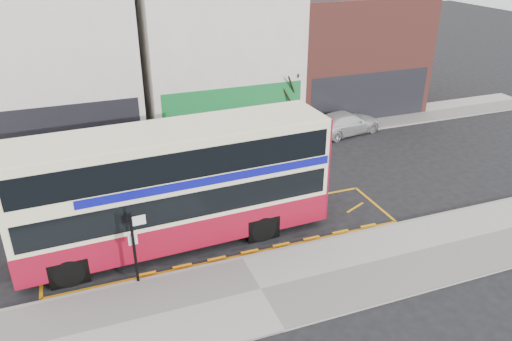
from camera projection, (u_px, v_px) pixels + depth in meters
name	position (u px, v px, depth m)	size (l,w,h in m)	color
ground	(239.00, 255.00, 18.89)	(120.00, 120.00, 0.00)	black
pavement	(261.00, 290.00, 16.92)	(40.00, 4.00, 0.15)	#9D9B95
kerb	(242.00, 259.00, 18.54)	(40.00, 0.15, 0.15)	gray
far_pavement	(176.00, 147.00, 28.14)	(50.00, 3.00, 0.15)	#9D9B95
road_markings	(226.00, 233.00, 20.24)	(14.00, 3.40, 0.01)	orange
terrace_left	(56.00, 47.00, 27.49)	(8.00, 8.01, 11.80)	silver
terrace_green_shop	(213.00, 40.00, 30.45)	(9.00, 8.01, 11.30)	white
terrace_right	(342.00, 38.00, 33.51)	(9.00, 8.01, 10.30)	brown
double_decker_bus	(176.00, 185.00, 18.71)	(11.89, 3.18, 4.71)	#FFF1C2
bus_stop_post	(135.00, 241.00, 16.61)	(0.66, 0.12, 2.64)	black
car_silver	(30.00, 175.00, 23.64)	(1.55, 3.84, 1.31)	silver
car_grey	(164.00, 153.00, 25.66)	(1.59, 4.56, 1.50)	#414349
car_white	(346.00, 123.00, 29.99)	(1.87, 4.61, 1.34)	silver
street_tree_right	(286.00, 81.00, 29.38)	(2.13, 2.13, 4.61)	black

